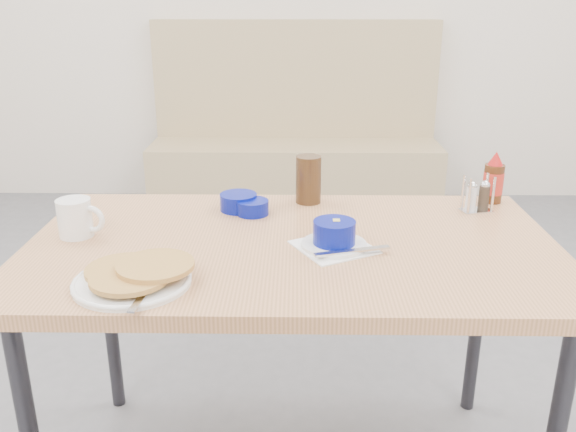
{
  "coord_description": "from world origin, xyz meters",
  "views": [
    {
      "loc": [
        0.01,
        -1.24,
        1.38
      ],
      "look_at": [
        -0.01,
        0.28,
        0.82
      ],
      "focal_mm": 38.0,
      "sensor_mm": 36.0,
      "label": 1
    }
  ],
  "objects_px": {
    "dining_table": "(292,263)",
    "syrup_bottle": "(493,180)",
    "coffee_mug": "(76,218)",
    "grits_setting": "(334,236)",
    "creamer_bowl": "(239,202)",
    "pancake_plate": "(134,276)",
    "butter_bowl": "(253,207)",
    "amber_tumbler": "(308,179)",
    "booth_bench": "(295,155)",
    "condiment_caddy": "(477,199)"
  },
  "relations": [
    {
      "from": "booth_bench",
      "to": "pancake_plate",
      "type": "distance_m",
      "value": 2.84
    },
    {
      "from": "condiment_caddy",
      "to": "syrup_bottle",
      "type": "bearing_deg",
      "value": 36.47
    },
    {
      "from": "coffee_mug",
      "to": "syrup_bottle",
      "type": "relative_size",
      "value": 0.82
    },
    {
      "from": "pancake_plate",
      "to": "condiment_caddy",
      "type": "xyz_separation_m",
      "value": [
        0.91,
        0.51,
        0.02
      ]
    },
    {
      "from": "booth_bench",
      "to": "condiment_caddy",
      "type": "distance_m",
      "value": 2.39
    },
    {
      "from": "grits_setting",
      "to": "butter_bowl",
      "type": "distance_m",
      "value": 0.34
    },
    {
      "from": "booth_bench",
      "to": "coffee_mug",
      "type": "relative_size",
      "value": 14.26
    },
    {
      "from": "booth_bench",
      "to": "amber_tumbler",
      "type": "relative_size",
      "value": 12.78
    },
    {
      "from": "pancake_plate",
      "to": "syrup_bottle",
      "type": "bearing_deg",
      "value": 31.27
    },
    {
      "from": "dining_table",
      "to": "creamer_bowl",
      "type": "distance_m",
      "value": 0.31
    },
    {
      "from": "butter_bowl",
      "to": "condiment_caddy",
      "type": "distance_m",
      "value": 0.67
    },
    {
      "from": "pancake_plate",
      "to": "condiment_caddy",
      "type": "distance_m",
      "value": 1.04
    },
    {
      "from": "dining_table",
      "to": "grits_setting",
      "type": "height_order",
      "value": "grits_setting"
    },
    {
      "from": "dining_table",
      "to": "amber_tumbler",
      "type": "xyz_separation_m",
      "value": [
        0.05,
        0.33,
        0.14
      ]
    },
    {
      "from": "creamer_bowl",
      "to": "syrup_bottle",
      "type": "distance_m",
      "value": 0.8
    },
    {
      "from": "creamer_bowl",
      "to": "amber_tumbler",
      "type": "distance_m",
      "value": 0.23
    },
    {
      "from": "dining_table",
      "to": "coffee_mug",
      "type": "bearing_deg",
      "value": 176.74
    },
    {
      "from": "syrup_bottle",
      "to": "booth_bench",
      "type": "bearing_deg",
      "value": 105.89
    },
    {
      "from": "coffee_mug",
      "to": "amber_tumbler",
      "type": "xyz_separation_m",
      "value": [
        0.63,
        0.3,
        0.02
      ]
    },
    {
      "from": "pancake_plate",
      "to": "coffee_mug",
      "type": "bearing_deg",
      "value": 128.19
    },
    {
      "from": "grits_setting",
      "to": "condiment_caddy",
      "type": "height_order",
      "value": "condiment_caddy"
    },
    {
      "from": "grits_setting",
      "to": "dining_table",
      "type": "bearing_deg",
      "value": 159.77
    },
    {
      "from": "coffee_mug",
      "to": "syrup_bottle",
      "type": "distance_m",
      "value": 1.24
    },
    {
      "from": "pancake_plate",
      "to": "booth_bench",
      "type": "bearing_deg",
      "value": 82.78
    },
    {
      "from": "butter_bowl",
      "to": "condiment_caddy",
      "type": "relative_size",
      "value": 0.86
    },
    {
      "from": "coffee_mug",
      "to": "amber_tumbler",
      "type": "bearing_deg",
      "value": 25.21
    },
    {
      "from": "condiment_caddy",
      "to": "syrup_bottle",
      "type": "distance_m",
      "value": 0.12
    },
    {
      "from": "grits_setting",
      "to": "condiment_caddy",
      "type": "distance_m",
      "value": 0.53
    },
    {
      "from": "creamer_bowl",
      "to": "syrup_bottle",
      "type": "bearing_deg",
      "value": 6.38
    },
    {
      "from": "grits_setting",
      "to": "condiment_caddy",
      "type": "xyz_separation_m",
      "value": [
        0.44,
        0.29,
        0.01
      ]
    },
    {
      "from": "creamer_bowl",
      "to": "amber_tumbler",
      "type": "height_order",
      "value": "amber_tumbler"
    },
    {
      "from": "creamer_bowl",
      "to": "condiment_caddy",
      "type": "height_order",
      "value": "condiment_caddy"
    },
    {
      "from": "pancake_plate",
      "to": "grits_setting",
      "type": "height_order",
      "value": "grits_setting"
    },
    {
      "from": "booth_bench",
      "to": "amber_tumbler",
      "type": "bearing_deg",
      "value": -88.76
    },
    {
      "from": "booth_bench",
      "to": "creamer_bowl",
      "type": "xyz_separation_m",
      "value": [
        -0.16,
        -2.28,
        0.44
      ]
    },
    {
      "from": "dining_table",
      "to": "syrup_bottle",
      "type": "distance_m",
      "value": 0.72
    },
    {
      "from": "coffee_mug",
      "to": "grits_setting",
      "type": "distance_m",
      "value": 0.69
    },
    {
      "from": "pancake_plate",
      "to": "creamer_bowl",
      "type": "relative_size",
      "value": 2.59
    },
    {
      "from": "grits_setting",
      "to": "butter_bowl",
      "type": "relative_size",
      "value": 2.73
    },
    {
      "from": "amber_tumbler",
      "to": "condiment_caddy",
      "type": "distance_m",
      "value": 0.51
    },
    {
      "from": "dining_table",
      "to": "coffee_mug",
      "type": "xyz_separation_m",
      "value": [
        -0.58,
        0.03,
        0.12
      ]
    },
    {
      "from": "creamer_bowl",
      "to": "coffee_mug",
      "type": "bearing_deg",
      "value": -152.19
    },
    {
      "from": "butter_bowl",
      "to": "syrup_bottle",
      "type": "bearing_deg",
      "value": 9.65
    },
    {
      "from": "amber_tumbler",
      "to": "booth_bench",
      "type": "bearing_deg",
      "value": 91.24
    },
    {
      "from": "butter_bowl",
      "to": "coffee_mug",
      "type": "bearing_deg",
      "value": -158.58
    },
    {
      "from": "condiment_caddy",
      "to": "butter_bowl",
      "type": "bearing_deg",
      "value": 168.49
    },
    {
      "from": "dining_table",
      "to": "condiment_caddy",
      "type": "distance_m",
      "value": 0.62
    },
    {
      "from": "creamer_bowl",
      "to": "pancake_plate",
      "type": "bearing_deg",
      "value": -110.48
    },
    {
      "from": "booth_bench",
      "to": "condiment_caddy",
      "type": "xyz_separation_m",
      "value": [
        0.55,
        -2.28,
        0.45
      ]
    },
    {
      "from": "booth_bench",
      "to": "butter_bowl",
      "type": "distance_m",
      "value": 2.36
    }
  ]
}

